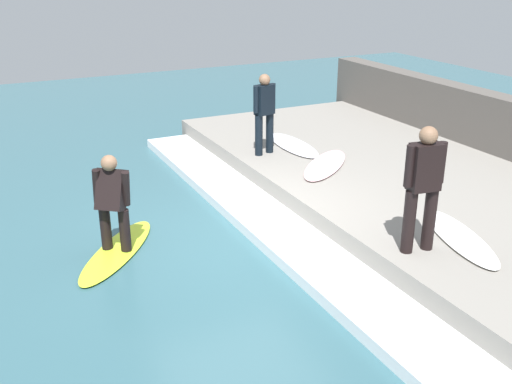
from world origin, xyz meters
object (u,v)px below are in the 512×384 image
Objects in this scene: surfboard_riding at (117,251)px; surfboard_waiting_far at (293,145)px; surfer_riding at (112,198)px; surfboard_spare at (325,165)px; surfer_waiting_far at (264,110)px; surfboard_waiting_near at (460,237)px; surfer_waiting_near at (423,183)px.

surfboard_waiting_far reaches higher than surfboard_riding.
surfer_riding reaches higher than surfboard_spare.
surfboard_riding is 4.62m from surfboard_waiting_far.
surfboard_riding is 4.09m from surfer_waiting_far.
surfboard_waiting_near is 4.61m from surfboard_waiting_far.
surfer_waiting_near is at bearing -90.93° from surfer_waiting_far.
surfboard_spare is (4.00, 0.83, 0.44)m from surfboard_riding.
surfer_waiting_far is at bearing 30.49° from surfer_riding.
surfboard_waiting_far is (0.80, 4.60, -0.89)m from surfer_waiting_near.
surfer_riding reaches higher than surfboard_riding.
surfboard_waiting_near is at bearing -0.63° from surfer_waiting_near.
surfer_riding is 0.73× the size of surfboard_waiting_near.
surfboard_spare is at bearing 77.69° from surfer_waiting_near.
surfer_riding is 4.14m from surfer_waiting_near.
surfboard_riding is 4.11m from surfboard_spare.
surfboard_spare is at bearing 11.75° from surfboard_riding.
surfer_riding is 3.91m from surfer_waiting_far.
surfer_waiting_far is (3.35, 1.97, 0.46)m from surfer_riding.
surfboard_spare is (4.00, 0.83, -0.37)m from surfer_riding.
surfer_riding is 4.62m from surfboard_waiting_far.
surfer_waiting_near reaches higher than surfboard_spare.
surfer_waiting_near is (3.28, -2.47, 1.33)m from surfboard_riding.
surfboard_spare is at bearing 90.14° from surfboard_waiting_near.
surfboard_waiting_near and surfboard_spare have the same top height.
surfboard_waiting_far is 1.05× the size of surfboard_spare.
surfer_riding is 4.73m from surfboard_waiting_near.
surfer_waiting_far is at bearing 98.39° from surfboard_waiting_near.
surfboard_riding is at bearing 148.24° from surfboard_waiting_near.
surfboard_waiting_far is (4.08, 2.13, 0.44)m from surfboard_riding.
surfboard_waiting_far is 1.30m from surfboard_spare.
surfer_waiting_far is 0.86× the size of surfboard_spare.
surfboard_waiting_near is 1.04× the size of surfboard_waiting_far.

